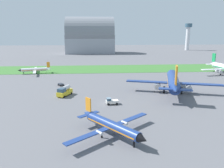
{
  "coord_description": "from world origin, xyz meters",
  "views": [
    {
      "loc": [
        -4.25,
        -63.0,
        21.0
      ],
      "look_at": [
        1.61,
        12.41,
        3.0
      ],
      "focal_mm": 35.25,
      "sensor_mm": 36.0,
      "label": 1
    }
  ],
  "objects_px": {
    "airplane_midfield_jet": "(173,81)",
    "pushback_tug_near_gate": "(112,101)",
    "airplane_taxiing_turboprop": "(35,70)",
    "control_tower": "(188,34)",
    "baggage_cart_midfield": "(61,84)",
    "fuel_truck_by_runway": "(65,91)",
    "airplane_foreground_turboprop": "(111,125)"
  },
  "relations": [
    {
      "from": "airplane_midfield_jet",
      "to": "airplane_foreground_turboprop",
      "type": "height_order",
      "value": "airplane_midfield_jet"
    },
    {
      "from": "baggage_cart_midfield",
      "to": "fuel_truck_by_runway",
      "type": "relative_size",
      "value": 0.43
    },
    {
      "from": "airplane_foreground_turboprop",
      "to": "control_tower",
      "type": "xyz_separation_m",
      "value": [
        104.72,
        210.91,
        15.79
      ]
    },
    {
      "from": "airplane_taxiing_turboprop",
      "to": "control_tower",
      "type": "bearing_deg",
      "value": -147.3
    },
    {
      "from": "control_tower",
      "to": "pushback_tug_near_gate",
      "type": "bearing_deg",
      "value": -118.39
    },
    {
      "from": "airplane_taxiing_turboprop",
      "to": "control_tower",
      "type": "height_order",
      "value": "control_tower"
    },
    {
      "from": "airplane_foreground_turboprop",
      "to": "fuel_truck_by_runway",
      "type": "bearing_deg",
      "value": 165.16
    },
    {
      "from": "pushback_tug_near_gate",
      "to": "fuel_truck_by_runway",
      "type": "height_order",
      "value": "fuel_truck_by_runway"
    },
    {
      "from": "baggage_cart_midfield",
      "to": "fuel_truck_by_runway",
      "type": "distance_m",
      "value": 14.85
    },
    {
      "from": "pushback_tug_near_gate",
      "to": "airplane_foreground_turboprop",
      "type": "bearing_deg",
      "value": 79.87
    },
    {
      "from": "pushback_tug_near_gate",
      "to": "control_tower",
      "type": "height_order",
      "value": "control_tower"
    },
    {
      "from": "fuel_truck_by_runway",
      "to": "control_tower",
      "type": "relative_size",
      "value": 0.23
    },
    {
      "from": "airplane_midfield_jet",
      "to": "pushback_tug_near_gate",
      "type": "height_order",
      "value": "airplane_midfield_jet"
    },
    {
      "from": "control_tower",
      "to": "airplane_midfield_jet",
      "type": "bearing_deg",
      "value": -114.16
    },
    {
      "from": "airplane_taxiing_turboprop",
      "to": "airplane_foreground_turboprop",
      "type": "bearing_deg",
      "value": 102.77
    },
    {
      "from": "baggage_cart_midfield",
      "to": "control_tower",
      "type": "distance_m",
      "value": 206.42
    },
    {
      "from": "airplane_taxiing_turboprop",
      "to": "pushback_tug_near_gate",
      "type": "distance_m",
      "value": 63.25
    },
    {
      "from": "airplane_foreground_turboprop",
      "to": "control_tower",
      "type": "bearing_deg",
      "value": 115.03
    },
    {
      "from": "airplane_midfield_jet",
      "to": "airplane_taxiing_turboprop",
      "type": "xyz_separation_m",
      "value": [
        -57.98,
        41.32,
        -2.05
      ]
    },
    {
      "from": "airplane_foreground_turboprop",
      "to": "pushback_tug_near_gate",
      "type": "xyz_separation_m",
      "value": [
        1.67,
        20.26,
        -1.48
      ]
    },
    {
      "from": "airplane_midfield_jet",
      "to": "baggage_cart_midfield",
      "type": "height_order",
      "value": "airplane_midfield_jet"
    },
    {
      "from": "airplane_foreground_turboprop",
      "to": "airplane_taxiing_turboprop",
      "type": "relative_size",
      "value": 0.94
    },
    {
      "from": "airplane_taxiing_turboprop",
      "to": "control_tower",
      "type": "distance_m",
      "value": 196.48
    },
    {
      "from": "fuel_truck_by_runway",
      "to": "airplane_taxiing_turboprop",
      "type": "bearing_deg",
      "value": -129.48
    },
    {
      "from": "airplane_foreground_turboprop",
      "to": "baggage_cart_midfield",
      "type": "height_order",
      "value": "airplane_foreground_turboprop"
    },
    {
      "from": "airplane_midfield_jet",
      "to": "pushback_tug_near_gate",
      "type": "bearing_deg",
      "value": 133.18
    },
    {
      "from": "fuel_truck_by_runway",
      "to": "airplane_midfield_jet",
      "type": "bearing_deg",
      "value": 115.65
    },
    {
      "from": "control_tower",
      "to": "fuel_truck_by_runway",
      "type": "bearing_deg",
      "value": -123.22
    },
    {
      "from": "fuel_truck_by_runway",
      "to": "control_tower",
      "type": "distance_m",
      "value": 216.26
    },
    {
      "from": "fuel_truck_by_runway",
      "to": "control_tower",
      "type": "bearing_deg",
      "value": 171.35
    },
    {
      "from": "airplane_midfield_jet",
      "to": "baggage_cart_midfield",
      "type": "distance_m",
      "value": 43.28
    },
    {
      "from": "airplane_midfield_jet",
      "to": "fuel_truck_by_runway",
      "type": "bearing_deg",
      "value": 108.17
    }
  ]
}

